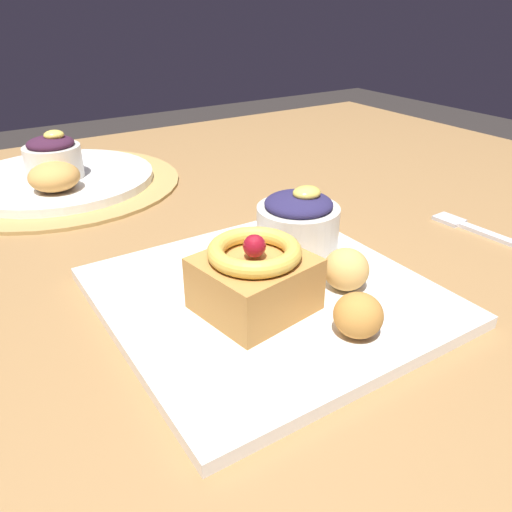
% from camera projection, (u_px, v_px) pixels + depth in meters
% --- Properties ---
extents(dining_table, '(1.35, 1.09, 0.73)m').
position_uv_depth(dining_table, '(238.00, 290.00, 0.66)').
color(dining_table, olive).
rests_on(dining_table, ground_plane).
extents(woven_placemat, '(0.36, 0.36, 0.00)m').
position_uv_depth(woven_placemat, '(60.00, 184.00, 0.77)').
color(woven_placemat, '#AD894C').
rests_on(woven_placemat, dining_table).
extents(front_plate, '(0.29, 0.29, 0.01)m').
position_uv_depth(front_plate, '(267.00, 296.00, 0.48)').
color(front_plate, white).
rests_on(front_plate, dining_table).
extents(cake_slice, '(0.10, 0.10, 0.07)m').
position_uv_depth(cake_slice, '(254.00, 277.00, 0.44)').
color(cake_slice, '#B77F3D').
rests_on(cake_slice, front_plate).
extents(berry_ramekin, '(0.09, 0.09, 0.07)m').
position_uv_depth(berry_ramekin, '(298.00, 223.00, 0.54)').
color(berry_ramekin, silver).
rests_on(berry_ramekin, front_plate).
extents(fritter_front, '(0.04, 0.04, 0.04)m').
position_uv_depth(fritter_front, '(346.00, 269.00, 0.47)').
color(fritter_front, tan).
rests_on(fritter_front, front_plate).
extents(fritter_middle, '(0.04, 0.04, 0.04)m').
position_uv_depth(fritter_middle, '(358.00, 315.00, 0.41)').
color(fritter_middle, '#BC7F38').
rests_on(fritter_middle, front_plate).
extents(back_plate, '(0.28, 0.28, 0.01)m').
position_uv_depth(back_plate, '(59.00, 179.00, 0.77)').
color(back_plate, white).
rests_on(back_plate, woven_placemat).
extents(back_ramekin, '(0.08, 0.08, 0.07)m').
position_uv_depth(back_ramekin, '(53.00, 157.00, 0.74)').
color(back_ramekin, silver).
rests_on(back_ramekin, back_plate).
extents(back_pastry, '(0.07, 0.07, 0.04)m').
position_uv_depth(back_pastry, '(54.00, 177.00, 0.70)').
color(back_pastry, '#C68E47').
rests_on(back_pastry, back_plate).
extents(fork, '(0.03, 0.13, 0.00)m').
position_uv_depth(fork, '(473.00, 229.00, 0.62)').
color(fork, silver).
rests_on(fork, dining_table).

